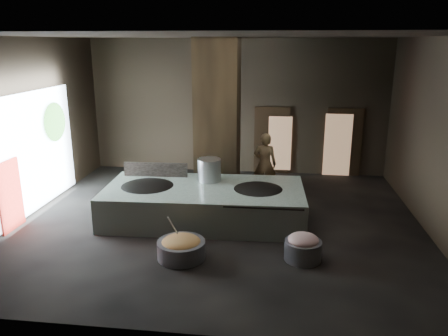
# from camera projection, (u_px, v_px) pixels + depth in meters

# --- Properties ---
(floor) EXTENTS (10.00, 9.00, 0.10)m
(floor) POSITION_uv_depth(u_px,v_px,m) (219.00, 222.00, 11.10)
(floor) COLOR black
(floor) RESTS_ON ground
(ceiling) EXTENTS (10.00, 9.00, 0.10)m
(ceiling) POSITION_uv_depth(u_px,v_px,m) (219.00, 33.00, 9.82)
(ceiling) COLOR black
(ceiling) RESTS_ON back_wall
(back_wall) EXTENTS (10.00, 0.10, 4.50)m
(back_wall) POSITION_uv_depth(u_px,v_px,m) (237.00, 107.00, 14.80)
(back_wall) COLOR black
(back_wall) RESTS_ON ground
(front_wall) EXTENTS (10.00, 0.10, 4.50)m
(front_wall) POSITION_uv_depth(u_px,v_px,m) (176.00, 199.00, 6.12)
(front_wall) COLOR black
(front_wall) RESTS_ON ground
(left_wall) EXTENTS (0.10, 9.00, 4.50)m
(left_wall) POSITION_uv_depth(u_px,v_px,m) (22.00, 129.00, 11.06)
(left_wall) COLOR black
(left_wall) RESTS_ON ground
(right_wall) EXTENTS (0.10, 9.00, 4.50)m
(right_wall) POSITION_uv_depth(u_px,v_px,m) (440.00, 139.00, 9.86)
(right_wall) COLOR black
(right_wall) RESTS_ON ground
(pillar) EXTENTS (1.20, 1.20, 4.50)m
(pillar) POSITION_uv_depth(u_px,v_px,m) (218.00, 120.00, 12.30)
(pillar) COLOR black
(pillar) RESTS_ON ground
(hearth_platform) EXTENTS (5.04, 2.55, 0.86)m
(hearth_platform) POSITION_uv_depth(u_px,v_px,m) (204.00, 203.00, 11.06)
(hearth_platform) COLOR silver
(hearth_platform) RESTS_ON ground
(platform_cap) EXTENTS (4.85, 2.33, 0.03)m
(platform_cap) POSITION_uv_depth(u_px,v_px,m) (204.00, 189.00, 10.95)
(platform_cap) COLOR black
(platform_cap) RESTS_ON hearth_platform
(wok_left) EXTENTS (1.56, 1.56, 0.43)m
(wok_left) POSITION_uv_depth(u_px,v_px,m) (148.00, 190.00, 11.09)
(wok_left) COLOR black
(wok_left) RESTS_ON hearth_platform
(wok_left_rim) EXTENTS (1.60, 1.60, 0.05)m
(wok_left_rim) POSITION_uv_depth(u_px,v_px,m) (147.00, 187.00, 11.07)
(wok_left_rim) COLOR black
(wok_left_rim) RESTS_ON hearth_platform
(wok_right) EXTENTS (1.46, 1.46, 0.41)m
(wok_right) POSITION_uv_depth(u_px,v_px,m) (258.00, 193.00, 10.85)
(wok_right) COLOR black
(wok_right) RESTS_ON hearth_platform
(wok_right_rim) EXTENTS (1.49, 1.49, 0.05)m
(wok_right_rim) POSITION_uv_depth(u_px,v_px,m) (258.00, 190.00, 10.84)
(wok_right_rim) COLOR black
(wok_right_rim) RESTS_ON hearth_platform
(stock_pot) EXTENTS (0.60, 0.60, 0.65)m
(stock_pot) POSITION_uv_depth(u_px,v_px,m) (209.00, 171.00, 11.38)
(stock_pot) COLOR #B1B5B9
(stock_pot) RESTS_ON hearth_platform
(splash_guard) EXTENTS (1.73, 0.13, 0.43)m
(splash_guard) POSITION_uv_depth(u_px,v_px,m) (156.00, 170.00, 11.78)
(splash_guard) COLOR black
(splash_guard) RESTS_ON hearth_platform
(cook) EXTENTS (0.72, 0.51, 1.84)m
(cook) POSITION_uv_depth(u_px,v_px,m) (265.00, 164.00, 12.82)
(cook) COLOR #94754B
(cook) RESTS_ON ground
(veg_basin) EXTENTS (1.20, 1.20, 0.37)m
(veg_basin) POSITION_uv_depth(u_px,v_px,m) (181.00, 249.00, 9.13)
(veg_basin) COLOR slate
(veg_basin) RESTS_ON ground
(veg_fill) EXTENTS (0.83, 0.83, 0.25)m
(veg_fill) POSITION_uv_depth(u_px,v_px,m) (181.00, 242.00, 9.09)
(veg_fill) COLOR #A6A751
(veg_fill) RESTS_ON veg_basin
(ladle) EXTENTS (0.27, 0.34, 0.72)m
(ladle) POSITION_uv_depth(u_px,v_px,m) (175.00, 230.00, 9.19)
(ladle) COLOR #B1B5B9
(ladle) RESTS_ON veg_basin
(meat_basin) EXTENTS (0.79, 0.79, 0.42)m
(meat_basin) POSITION_uv_depth(u_px,v_px,m) (303.00, 250.00, 9.05)
(meat_basin) COLOR slate
(meat_basin) RESTS_ON ground
(meat_fill) EXTENTS (0.64, 0.64, 0.24)m
(meat_fill) POSITION_uv_depth(u_px,v_px,m) (303.00, 240.00, 8.98)
(meat_fill) COLOR tan
(meat_fill) RESTS_ON meat_basin
(doorway_near) EXTENTS (1.18, 0.08, 2.38)m
(doorway_near) POSITION_uv_depth(u_px,v_px,m) (271.00, 142.00, 14.88)
(doorway_near) COLOR black
(doorway_near) RESTS_ON ground
(doorway_near_glow) EXTENTS (0.78, 0.04, 1.85)m
(doorway_near_glow) POSITION_uv_depth(u_px,v_px,m) (280.00, 143.00, 14.83)
(doorway_near_glow) COLOR #8C6647
(doorway_near_glow) RESTS_ON ground
(doorway_far) EXTENTS (1.18, 0.08, 2.38)m
(doorway_far) POSITION_uv_depth(u_px,v_px,m) (343.00, 144.00, 14.59)
(doorway_far) COLOR black
(doorway_far) RESTS_ON ground
(doorway_far_glow) EXTENTS (0.89, 0.04, 2.10)m
(doorway_far_glow) POSITION_uv_depth(u_px,v_px,m) (337.00, 145.00, 14.60)
(doorway_far_glow) COLOR #8C6647
(doorway_far_glow) RESTS_ON ground
(left_opening) EXTENTS (0.04, 4.20, 3.10)m
(left_opening) POSITION_uv_depth(u_px,v_px,m) (33.00, 152.00, 11.41)
(left_opening) COLOR white
(left_opening) RESTS_ON ground
(pavilion_sliver) EXTENTS (0.05, 0.90, 1.70)m
(pavilion_sliver) POSITION_uv_depth(u_px,v_px,m) (10.00, 196.00, 10.37)
(pavilion_sliver) COLOR maroon
(pavilion_sliver) RESTS_ON ground
(tree_silhouette) EXTENTS (0.28, 1.10, 1.10)m
(tree_silhouette) POSITION_uv_depth(u_px,v_px,m) (55.00, 122.00, 12.29)
(tree_silhouette) COLOR #194714
(tree_silhouette) RESTS_ON left_opening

